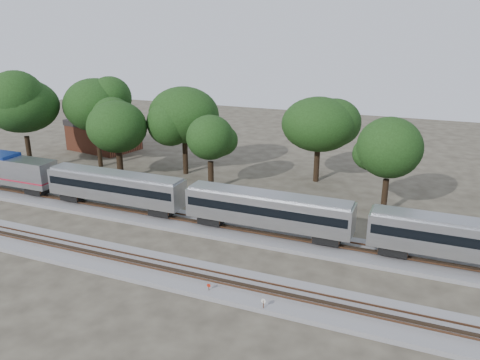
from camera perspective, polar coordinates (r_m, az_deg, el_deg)
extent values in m
plane|color=#383328|center=(44.81, -7.79, -8.53)|extent=(160.00, 160.00, 0.00)
cube|color=slate|center=(49.47, -4.31, -5.49)|extent=(160.00, 5.00, 0.40)
cube|color=brown|center=(48.71, -4.71, -5.31)|extent=(160.00, 0.08, 0.15)
cube|color=brown|center=(49.88, -3.96, -4.71)|extent=(160.00, 0.08, 0.15)
cube|color=slate|center=(41.72, -10.59, -10.50)|extent=(160.00, 5.00, 0.40)
cube|color=brown|center=(40.99, -11.18, -10.37)|extent=(160.00, 0.08, 0.15)
cube|color=brown|center=(42.04, -10.09, -9.54)|extent=(160.00, 0.08, 0.15)
cube|color=#B7BABF|center=(63.70, -25.43, 1.02)|extent=(10.16, 2.87, 3.16)
cube|color=maroon|center=(64.76, -26.02, 0.44)|extent=(12.46, 2.91, 0.17)
cube|color=black|center=(62.19, -23.36, -1.03)|extent=(2.49, 2.11, 0.86)
cube|color=#B7BABF|center=(54.11, -14.95, -0.77)|extent=(16.67, 2.87, 2.87)
cube|color=black|center=(54.03, -14.98, -0.48)|extent=(16.10, 2.92, 0.86)
cube|color=gray|center=(53.67, -15.08, 0.73)|extent=(16.29, 2.30, 0.34)
cube|color=black|center=(58.45, -19.53, -1.75)|extent=(2.49, 2.11, 0.86)
cube|color=black|center=(51.45, -9.40, -3.59)|extent=(2.49, 2.11, 0.86)
cube|color=#B7BABF|center=(45.87, 3.39, -3.59)|extent=(16.67, 2.87, 2.87)
cube|color=black|center=(45.76, 3.40, -3.26)|extent=(16.10, 2.92, 0.86)
cube|color=gray|center=(45.34, 3.42, -1.85)|extent=(16.29, 2.30, 0.34)
cube|color=black|center=(48.72, -3.39, -4.63)|extent=(2.49, 2.11, 0.86)
cube|color=black|center=(45.17, 10.64, -6.83)|extent=(2.49, 2.11, 0.86)
cube|color=#B7BABF|center=(43.94, 26.35, -6.56)|extent=(16.67, 2.87, 2.87)
cube|color=black|center=(43.83, 26.40, -6.22)|extent=(16.10, 2.92, 0.86)
cube|color=gray|center=(43.39, 26.62, -4.77)|extent=(16.29, 2.30, 0.34)
cube|color=black|center=(44.53, 18.23, -7.85)|extent=(2.49, 2.11, 0.86)
cylinder|color=#512D19|center=(37.62, -3.82, -13.21)|extent=(0.06, 0.06, 0.86)
cylinder|color=#AF1C0C|center=(37.42, -3.83, -12.71)|extent=(0.31, 0.05, 0.30)
cylinder|color=#512D19|center=(35.47, 2.87, -15.16)|extent=(0.07, 0.07, 1.03)
cylinder|color=silver|center=(35.22, 2.88, -14.53)|extent=(0.37, 0.08, 0.37)
cube|color=#512D19|center=(37.63, -3.37, -13.69)|extent=(0.56, 0.43, 0.30)
cube|color=brown|center=(83.52, -16.26, 5.04)|extent=(11.72, 9.11, 4.25)
cube|color=black|center=(83.00, -16.42, 6.79)|extent=(11.95, 9.34, 0.96)
cylinder|color=black|center=(74.54, -24.31, 2.97)|extent=(0.70, 0.70, 5.12)
ellipsoid|color=black|center=(73.23, -25.01, 8.21)|extent=(9.65, 9.65, 8.20)
cylinder|color=black|center=(73.00, -16.77, 3.48)|extent=(0.70, 0.70, 5.00)
ellipsoid|color=black|center=(71.68, -17.26, 8.73)|extent=(9.43, 9.43, 8.02)
cylinder|color=black|center=(66.13, -14.41, 1.74)|extent=(0.70, 0.70, 3.96)
ellipsoid|color=black|center=(64.88, -14.78, 6.29)|extent=(7.47, 7.47, 6.35)
cylinder|color=black|center=(66.99, -6.68, 2.67)|extent=(0.70, 0.70, 4.56)
ellipsoid|color=black|center=(65.63, -6.87, 7.88)|extent=(8.60, 8.60, 7.31)
cylinder|color=black|center=(60.22, -3.57, 0.56)|extent=(0.70, 0.70, 3.69)
ellipsoid|color=black|center=(58.91, -3.67, 5.21)|extent=(6.96, 6.96, 5.92)
cylinder|color=black|center=(64.08, 9.31, 1.68)|extent=(0.70, 0.70, 4.23)
ellipsoid|color=black|center=(62.72, 9.58, 6.72)|extent=(7.98, 7.98, 6.78)
cylinder|color=black|center=(54.22, 17.20, -2.00)|extent=(0.70, 0.70, 4.16)
ellipsoid|color=black|center=(52.63, 17.76, 3.78)|extent=(7.84, 7.84, 6.66)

